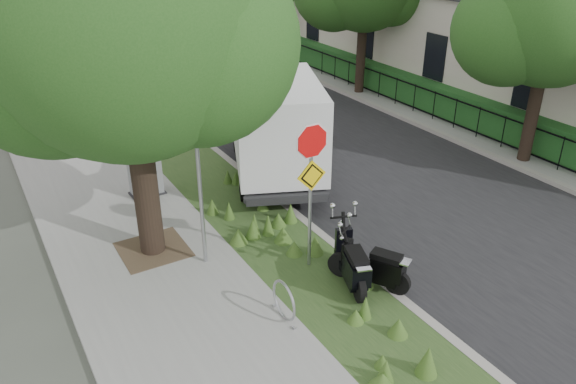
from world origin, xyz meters
name	(u,v)px	position (x,y,z in m)	size (l,w,h in m)	color
ground	(380,264)	(0.00, 0.00, 0.00)	(120.00, 120.00, 0.00)	#4C5147
sidewalk_near	(71,146)	(-4.25, 10.00, 0.06)	(3.50, 60.00, 0.12)	gray
verge	(156,131)	(-1.50, 10.00, 0.06)	(2.00, 60.00, 0.12)	#2A461E
kerb_near	(184,125)	(-0.50, 10.00, 0.07)	(0.20, 60.00, 0.13)	#9E9991
road	(273,110)	(3.00, 10.00, 0.01)	(7.00, 60.00, 0.01)	black
kerb_far	(349,95)	(6.50, 10.00, 0.07)	(0.20, 60.00, 0.13)	#9E9991
footpath_far	(382,89)	(8.20, 10.00, 0.06)	(3.20, 60.00, 0.12)	gray
street_tree_main	(120,28)	(-4.08, 2.86, 4.80)	(6.21, 5.54, 7.66)	black
bare_post	(199,175)	(-3.20, 1.80, 2.12)	(0.08, 0.08, 4.00)	#A5A8AD
bike_hoop	(284,300)	(-2.70, -0.60, 0.50)	(0.06, 0.78, 0.77)	#A5A8AD
sign_assembly	(311,168)	(-1.40, 0.58, 2.33)	(0.94, 0.08, 3.22)	#A5A8AD
fence_far	(364,77)	(7.20, 10.00, 0.67)	(0.04, 24.00, 1.00)	black
hedge_far	(377,75)	(7.90, 10.00, 0.67)	(1.00, 24.00, 1.10)	#1B4C1C
far_tree_a	(549,19)	(6.94, 2.05, 4.13)	(4.60, 4.10, 6.22)	black
scooter_near	(378,270)	(-0.69, -0.73, 0.51)	(0.97, 1.54, 0.81)	black
scooter_far	(353,268)	(-1.09, -0.48, 0.55)	(0.80, 1.77, 0.88)	black
box_truck	(275,122)	(0.29, 5.01, 1.57)	(3.93, 5.69, 2.41)	#262628
utility_cabinet	(145,175)	(-3.26, 5.47, 0.66)	(0.87, 0.60, 1.13)	#262628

